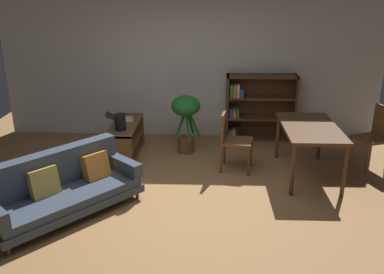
{
  "coord_description": "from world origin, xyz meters",
  "views": [
    {
      "loc": [
        0.29,
        -4.76,
        2.64
      ],
      "look_at": [
        0.1,
        0.3,
        0.8
      ],
      "focal_mm": 39.0,
      "sensor_mm": 36.0,
      "label": 1
    }
  ],
  "objects": [
    {
      "name": "back_wall_panel",
      "position": [
        0.0,
        2.7,
        1.35
      ],
      "size": [
        6.8,
        0.1,
        2.7
      ],
      "primitive_type": "cube",
      "color": "silver",
      "rests_on": "ground_plane"
    },
    {
      "name": "desk_speaker",
      "position": [
        -1.03,
        1.24,
        0.69
      ],
      "size": [
        0.17,
        0.17,
        0.25
      ],
      "color": "black",
      "rests_on": "media_console"
    },
    {
      "name": "dining_chair_far",
      "position": [
        0.67,
        1.11,
        0.5
      ],
      "size": [
        0.51,
        0.48,
        0.89
      ],
      "color": "brown",
      "rests_on": "ground_plane"
    },
    {
      "name": "media_console",
      "position": [
        -1.03,
        1.56,
        0.28
      ],
      "size": [
        0.41,
        1.2,
        0.56
      ],
      "color": "brown",
      "rests_on": "ground_plane"
    },
    {
      "name": "bookshelf",
      "position": [
        1.18,
        2.52,
        0.58
      ],
      "size": [
        1.23,
        0.33,
        1.18
      ],
      "color": "#56351E",
      "rests_on": "ground_plane"
    },
    {
      "name": "fabric_couch",
      "position": [
        -1.47,
        -0.26,
        0.33
      ],
      "size": [
        1.79,
        1.87,
        0.75
      ],
      "color": "brown",
      "rests_on": "ground_plane"
    },
    {
      "name": "open_laptop",
      "position": [
        -1.13,
        1.75,
        0.59
      ],
      "size": [
        0.47,
        0.35,
        0.12
      ],
      "color": "silver",
      "rests_on": "media_console"
    },
    {
      "name": "dining_chair_near",
      "position": [
        2.85,
        1.3,
        0.53
      ],
      "size": [
        0.52,
        0.54,
        0.96
      ],
      "color": "brown",
      "rests_on": "ground_plane"
    },
    {
      "name": "dining_table",
      "position": [
        1.76,
        0.92,
        0.68
      ],
      "size": [
        0.77,
        1.38,
        0.76
      ],
      "color": "#56351E",
      "rests_on": "ground_plane"
    },
    {
      "name": "ground_plane",
      "position": [
        0.0,
        0.0,
        0.0
      ],
      "size": [
        8.16,
        8.16,
        0.0
      ],
      "primitive_type": "plane",
      "color": "#9E7042"
    },
    {
      "name": "potted_floor_plant",
      "position": [
        -0.06,
        1.78,
        0.66
      ],
      "size": [
        0.49,
        0.49,
        0.97
      ],
      "color": "brown",
      "rests_on": "ground_plane"
    }
  ]
}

